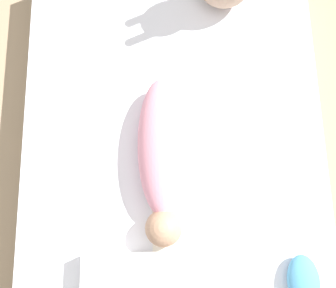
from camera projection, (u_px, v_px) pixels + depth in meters
name	position (u px, v px, depth m)	size (l,w,h in m)	color
ground_plane	(173.00, 157.00, 1.50)	(12.00, 12.00, 0.00)	#9E8466
bed_mattress	(173.00, 151.00, 1.41)	(1.47, 1.02, 0.19)	white
burp_cloth	(180.00, 222.00, 1.25)	(0.19, 0.18, 0.02)	white
swaddled_baby	(162.00, 157.00, 1.24)	(0.54, 0.16, 0.13)	pink
turtle_plush	(304.00, 284.00, 1.18)	(0.19, 0.10, 0.06)	#4C99C6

